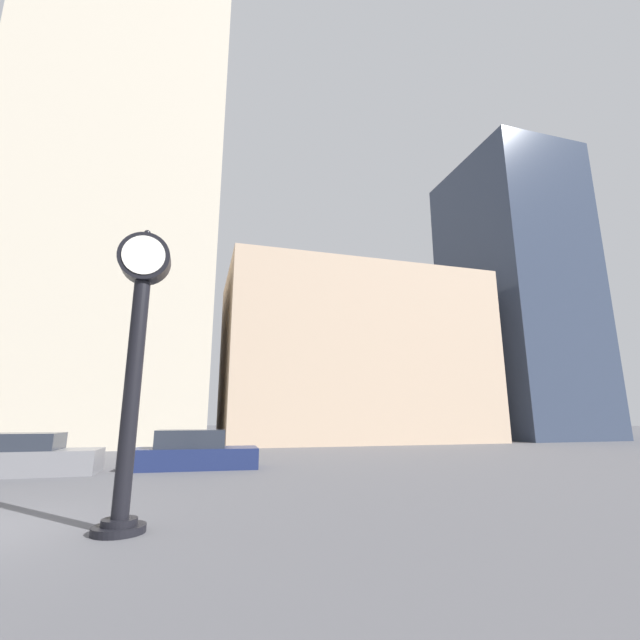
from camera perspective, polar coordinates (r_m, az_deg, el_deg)
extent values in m
cube|color=#BCB29E|center=(36.77, -24.81, 14.20)|extent=(13.93, 12.00, 35.60)
cube|color=tan|center=(34.93, 3.96, -5.18)|extent=(19.97, 12.00, 12.91)
cube|color=#2D384C|center=(44.78, 24.36, 3.08)|extent=(9.31, 12.00, 26.45)
cylinder|color=black|center=(8.15, -25.27, -23.93)|extent=(0.82, 0.82, 0.12)
cylinder|color=black|center=(8.12, -25.18, -23.18)|extent=(0.55, 0.55, 0.10)
cylinder|color=black|center=(7.97, -23.79, -8.92)|extent=(0.27, 0.27, 3.93)
cylinder|color=black|center=(8.45, -22.31, 7.54)|extent=(0.89, 0.40, 0.89)
cylinder|color=white|center=(8.25, -22.45, 8.03)|extent=(0.73, 0.02, 0.73)
cylinder|color=white|center=(8.64, -22.17, 7.07)|extent=(0.73, 0.02, 0.73)
sphere|color=black|center=(8.63, -22.02, 10.68)|extent=(0.12, 0.12, 0.12)
cube|color=slate|center=(17.22, -34.93, -15.33)|extent=(4.50, 1.89, 0.76)
cube|color=#232833|center=(17.25, -35.37, -13.09)|extent=(2.48, 1.66, 0.53)
cube|color=#19234C|center=(16.75, -16.17, -17.27)|extent=(4.41, 2.02, 0.72)
cube|color=#232833|center=(16.72, -16.78, -14.92)|extent=(2.46, 1.70, 0.63)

